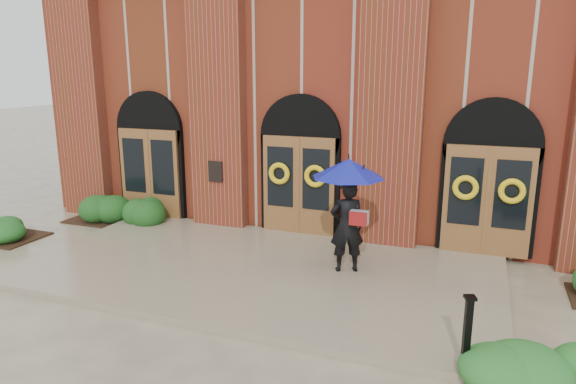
% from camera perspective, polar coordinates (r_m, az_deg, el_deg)
% --- Properties ---
extents(ground, '(90.00, 90.00, 0.00)m').
position_cam_1_polar(ground, '(11.09, -3.63, -9.29)').
color(ground, tan).
rests_on(ground, ground).
extents(landing, '(10.00, 5.30, 0.15)m').
position_cam_1_polar(landing, '(11.19, -3.32, -8.66)').
color(landing, gray).
rests_on(landing, ground).
extents(church_building, '(16.20, 12.53, 7.00)m').
position_cam_1_polar(church_building, '(18.59, 7.62, 10.99)').
color(church_building, maroon).
rests_on(church_building, ground).
extents(man_with_umbrella, '(1.99, 1.99, 2.39)m').
position_cam_1_polar(man_with_umbrella, '(10.52, 6.68, -0.16)').
color(man_with_umbrella, black).
rests_on(man_with_umbrella, landing).
extents(metal_post, '(0.19, 0.19, 1.12)m').
position_cam_1_polar(metal_post, '(7.80, 19.29, -14.43)').
color(metal_post, black).
rests_on(metal_post, landing).
extents(hedge_wall_left, '(2.92, 1.17, 0.75)m').
position_cam_1_polar(hedge_wall_left, '(15.39, -18.09, -1.89)').
color(hedge_wall_left, '#194316').
rests_on(hedge_wall_left, ground).
extents(hedge_front_left, '(1.42, 1.21, 0.50)m').
position_cam_1_polar(hedge_front_left, '(15.15, -28.61, -3.65)').
color(hedge_front_left, '#1C521C').
rests_on(hedge_front_left, ground).
extents(hedge_front_right, '(1.58, 1.36, 0.56)m').
position_cam_1_polar(hedge_front_right, '(8.38, 25.70, -16.57)').
color(hedge_front_right, '#225E22').
rests_on(hedge_front_right, ground).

